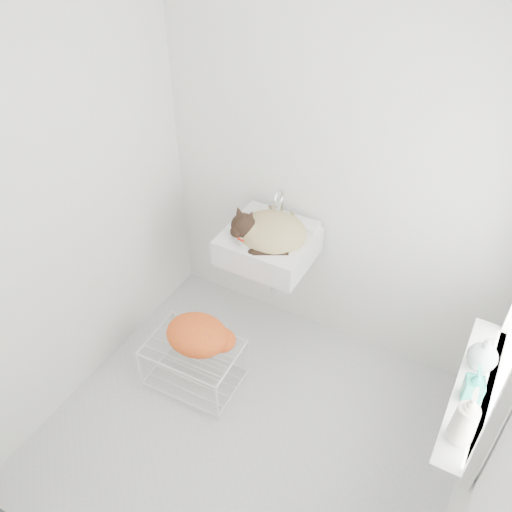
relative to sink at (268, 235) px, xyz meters
The scene contains 12 objects.
floor 1.16m from the sink, 68.75° to the right, with size 2.20×2.00×0.02m, color #B5B5B6.
back_wall 0.56m from the sink, 42.10° to the left, with size 2.20×0.02×2.50m, color white.
left_wall 1.17m from the sink, 137.66° to the right, with size 0.02×2.00×2.50m, color white.
windowsill 1.41m from the sink, 22.59° to the right, with size 0.16×0.88×0.04m, color white.
sink is the anchor object (origin of this frame).
faucet 0.23m from the sink, 90.00° to the left, with size 0.19×0.13×0.19m, color silver, non-canonical shape.
cat 0.05m from the sink, 52.94° to the right, with size 0.48×0.42×0.27m.
wire_rack 0.93m from the sink, 109.12° to the right, with size 0.54×0.38×0.33m, color silver.
towel 0.76m from the sink, 108.11° to the right, with size 0.39×0.27×0.16m, color #F8A000.
bottle_a 1.53m from the sink, 32.40° to the right, with size 0.09×0.09×0.23m, color white.
bottle_b 1.42m from the sink, 25.02° to the right, with size 0.08×0.08×0.17m, color teal.
bottle_c 1.35m from the sink, 17.31° to the right, with size 0.13×0.13×0.17m, color #AEB7C5.
Camera 1 is at (0.88, -1.50, 2.74)m, focal length 37.38 mm.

